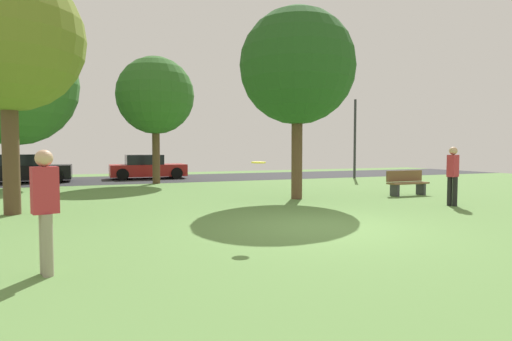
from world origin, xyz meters
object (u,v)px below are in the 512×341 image
(oak_tree_right, at_px, (155,96))
(person_catcher, at_px, (45,206))
(frisbee_disc, at_px, (258,162))
(street_lamp_post, at_px, (355,139))
(person_thrower, at_px, (453,173))
(parked_car_black, at_px, (23,170))
(oak_tree_center, at_px, (7,38))
(park_bench, at_px, (407,183))
(oak_tree_left, at_px, (297,67))
(maple_tree_near, at_px, (13,84))
(parked_car_red, at_px, (147,168))

(oak_tree_right, xyz_separation_m, person_catcher, (-3.59, -14.36, -3.31))
(frisbee_disc, distance_m, street_lamp_post, 16.98)
(person_thrower, height_order, parked_car_black, person_thrower)
(oak_tree_right, distance_m, parked_car_black, 7.71)
(person_thrower, relative_size, parked_car_black, 0.40)
(oak_tree_center, distance_m, park_bench, 13.22)
(frisbee_disc, relative_size, park_bench, 0.19)
(oak_tree_left, xyz_separation_m, person_thrower, (3.47, -3.29, -3.45))
(person_thrower, height_order, frisbee_disc, person_thrower)
(person_catcher, relative_size, street_lamp_post, 0.37)
(maple_tree_near, height_order, parked_car_red, maple_tree_near)
(parked_car_red, bearing_deg, maple_tree_near, -149.29)
(street_lamp_post, bearing_deg, maple_tree_near, 177.95)
(maple_tree_near, height_order, person_catcher, maple_tree_near)
(frisbee_disc, distance_m, parked_car_black, 17.49)
(oak_tree_right, height_order, frisbee_disc, oak_tree_right)
(frisbee_disc, bearing_deg, person_catcher, -164.04)
(oak_tree_center, xyz_separation_m, frisbee_disc, (4.80, -5.07, -3.06))
(park_bench, bearing_deg, street_lamp_post, -113.02)
(maple_tree_near, relative_size, oak_tree_center, 1.12)
(person_catcher, distance_m, parked_car_black, 17.59)
(oak_tree_center, bearing_deg, oak_tree_right, 59.44)
(oak_tree_center, relative_size, park_bench, 4.01)
(oak_tree_center, relative_size, street_lamp_post, 1.42)
(parked_car_red, xyz_separation_m, street_lamp_post, (11.08, -4.18, 1.63))
(parked_car_red, relative_size, street_lamp_post, 0.92)
(oak_tree_center, distance_m, parked_car_red, 13.40)
(person_thrower, distance_m, street_lamp_post, 11.57)
(oak_tree_left, relative_size, parked_car_red, 1.54)
(parked_car_red, height_order, street_lamp_post, street_lamp_post)
(oak_tree_center, bearing_deg, street_lamp_post, 25.64)
(person_thrower, relative_size, frisbee_disc, 5.77)
(person_catcher, distance_m, park_bench, 12.66)
(person_thrower, xyz_separation_m, parked_car_red, (-6.94, 14.91, -0.36))
(person_catcher, height_order, frisbee_disc, person_catcher)
(oak_tree_center, bearing_deg, maple_tree_near, 97.54)
(parked_car_black, bearing_deg, parked_car_red, 4.84)
(oak_tree_right, relative_size, parked_car_red, 1.48)
(maple_tree_near, height_order, parked_car_black, maple_tree_near)
(oak_tree_center, height_order, park_bench, oak_tree_center)
(maple_tree_near, distance_m, oak_tree_left, 12.43)
(maple_tree_near, bearing_deg, person_thrower, -41.22)
(oak_tree_center, xyz_separation_m, parked_car_black, (-1.21, 11.33, -3.85))
(oak_tree_right, bearing_deg, park_bench, -48.30)
(oak_tree_right, height_order, person_thrower, oak_tree_right)
(oak_tree_right, height_order, parked_car_red, oak_tree_right)
(park_bench, bearing_deg, parked_car_black, -40.25)
(street_lamp_post, bearing_deg, person_catcher, -136.89)
(oak_tree_left, relative_size, person_thrower, 3.64)
(person_catcher, bearing_deg, oak_tree_right, 60.01)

